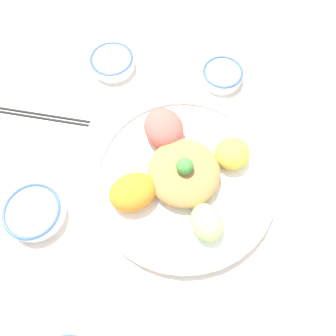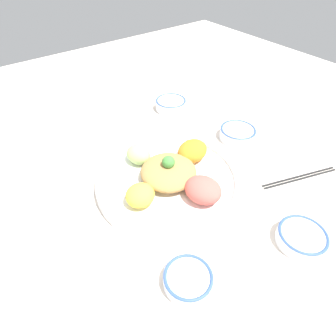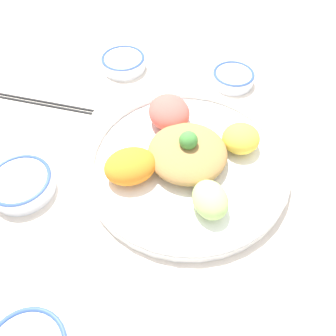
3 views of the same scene
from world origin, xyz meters
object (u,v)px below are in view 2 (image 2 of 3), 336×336
Objects in this scene: salad_platter at (170,177)px; rice_bowl_blue at (171,104)px; chopsticks_pair_near at (300,177)px; sauce_bowl_red at (238,133)px; serving_spoon_main at (87,137)px; sauce_bowl_dark at (302,237)px; rice_bowl_plain at (188,279)px.

salad_platter is 0.41m from rice_bowl_blue.
rice_bowl_blue is 0.49× the size of chopsticks_pair_near.
sauce_bowl_red is 1.00× the size of serving_spoon_main.
sauce_bowl_dark is 1.09× the size of rice_bowl_plain.
sauce_bowl_red reaches higher than sauce_bowl_dark.
rice_bowl_blue is 1.05× the size of sauce_bowl_dark.
rice_bowl_plain is at bearing -119.94° from salad_platter.
sauce_bowl_dark is at bearing -69.33° from salad_platter.
rice_bowl_blue is 0.35m from serving_spoon_main.
sauce_bowl_dark reaches higher than serving_spoon_main.
serving_spoon_main is (-0.41, 0.31, -0.02)m from sauce_bowl_red.
salad_platter is 3.63× the size of sauce_bowl_dark.
salad_platter reaches higher than chopsticks_pair_near.
salad_platter is at bearing 110.67° from sauce_bowl_dark.
salad_platter is 3.42× the size of serving_spoon_main.
rice_bowl_blue is 0.71m from rice_bowl_plain.
sauce_bowl_red is 1.02× the size of rice_bowl_blue.
sauce_bowl_red reaches higher than chopsticks_pair_near.
rice_bowl_plain reaches higher than chopsticks_pair_near.
rice_bowl_plain is 0.60m from serving_spoon_main.
rice_bowl_plain is at bearing -35.47° from serving_spoon_main.
sauce_bowl_dark is 0.72m from serving_spoon_main.
chopsticks_pair_near is at bearing -33.65° from salad_platter.
rice_bowl_plain is (-0.40, -0.58, -0.00)m from rice_bowl_blue.
sauce_bowl_red is (0.32, 0.04, -0.01)m from salad_platter.
rice_bowl_blue reaches higher than sauce_bowl_dark.
salad_platter is at bearing 60.06° from rice_bowl_plain.
salad_platter reaches higher than serving_spoon_main.
rice_bowl_blue reaches higher than chopsticks_pair_near.
sauce_bowl_red reaches higher than serving_spoon_main.
sauce_bowl_red is at bearing -77.48° from rice_bowl_blue.
serving_spoon_main is (-0.10, 0.35, -0.02)m from salad_platter.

